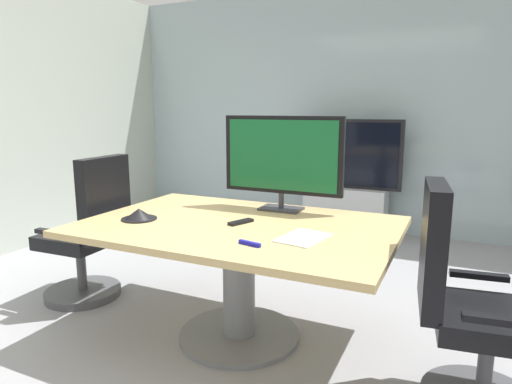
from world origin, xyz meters
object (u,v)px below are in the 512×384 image
Objects in this scene: tv_monitor at (282,158)px; wall_display_unit at (346,197)px; conference_phone at (139,215)px; office_chair_right at (467,318)px; conference_table at (239,252)px; office_chair_left at (89,241)px; remote_control at (241,222)px.

wall_display_unit is at bearing 91.82° from tv_monitor.
office_chair_right is at bearing 1.43° from conference_phone.
conference_table is 2.58m from wall_display_unit.
office_chair_left is 1.33m from remote_control.
conference_phone is at bearing -141.91° from remote_control.
conference_table is at bearing 16.28° from conference_phone.
tv_monitor is 2.22m from wall_display_unit.
conference_phone is at bearing 84.26° from office_chair_right.
office_chair_right is 1.31m from remote_control.
conference_table is 1.71× the size of office_chair_right.
tv_monitor is (-1.18, 0.58, 0.65)m from office_chair_right.
conference_phone is (-0.64, -2.75, 0.33)m from wall_display_unit.
tv_monitor is 0.64× the size of wall_display_unit.
tv_monitor reaches higher than conference_table.
tv_monitor reaches higher than office_chair_right.
conference_table is 0.67m from conference_phone.
office_chair_right is (1.28, -0.13, -0.10)m from conference_table.
wall_display_unit reaches higher than remote_control.
tv_monitor is 3.82× the size of conference_phone.
office_chair_left is 1.30× the size of tv_monitor.
office_chair_left is at bearing -163.44° from tv_monitor.
tv_monitor is at bearing 104.17° from office_chair_left.
office_chair_left is 2.56m from office_chair_right.
office_chair_left and office_chair_right have the same top height.
wall_display_unit is (-0.07, 2.12, -0.66)m from tv_monitor.
remote_control is at bearing 76.79° from office_chair_right.
tv_monitor reaches higher than office_chair_left.
conference_phone is at bearing 69.41° from office_chair_left.
tv_monitor is 0.57m from remote_control.
office_chair_right is 1.47m from tv_monitor.
tv_monitor is at bearing 77.73° from conference_table.
office_chair_left is 0.77m from conference_phone.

